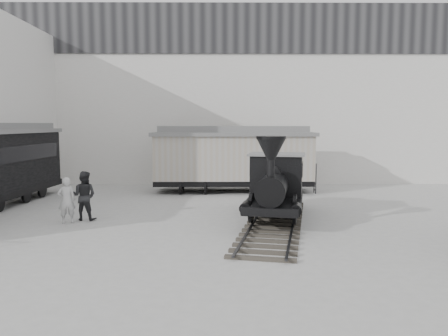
{
  "coord_description": "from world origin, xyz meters",
  "views": [
    {
      "loc": [
        -0.92,
        -13.28,
        3.77
      ],
      "look_at": [
        -0.79,
        4.09,
        2.0
      ],
      "focal_mm": 35.0,
      "sensor_mm": 36.0,
      "label": 1
    }
  ],
  "objects_px": {
    "boxcar": "(233,157)",
    "visitor_b": "(84,196)",
    "visitor_a": "(67,200)",
    "locomotive": "(276,190)"
  },
  "relations": [
    {
      "from": "locomotive",
      "to": "visitor_b",
      "type": "distance_m",
      "value": 7.48
    },
    {
      "from": "boxcar",
      "to": "visitor_a",
      "type": "bearing_deg",
      "value": -130.59
    },
    {
      "from": "visitor_a",
      "to": "locomotive",
      "type": "bearing_deg",
      "value": 162.58
    },
    {
      "from": "boxcar",
      "to": "visitor_a",
      "type": "height_order",
      "value": "boxcar"
    },
    {
      "from": "visitor_a",
      "to": "visitor_b",
      "type": "bearing_deg",
      "value": -151.07
    },
    {
      "from": "visitor_b",
      "to": "locomotive",
      "type": "bearing_deg",
      "value": -172.79
    },
    {
      "from": "locomotive",
      "to": "visitor_a",
      "type": "height_order",
      "value": "locomotive"
    },
    {
      "from": "boxcar",
      "to": "visitor_b",
      "type": "relative_size",
      "value": 4.61
    },
    {
      "from": "locomotive",
      "to": "boxcar",
      "type": "bearing_deg",
      "value": 112.92
    },
    {
      "from": "locomotive",
      "to": "visitor_b",
      "type": "bearing_deg",
      "value": -169.5
    }
  ]
}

